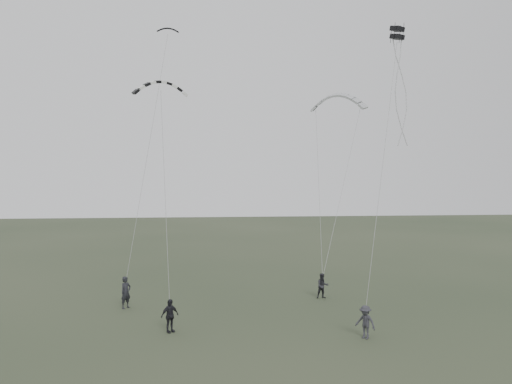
{
  "coord_description": "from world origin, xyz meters",
  "views": [
    {
      "loc": [
        -2.14,
        -25.24,
        8.09
      ],
      "look_at": [
        0.78,
        5.19,
        7.02
      ],
      "focal_mm": 35.0,
      "sensor_mm": 36.0,
      "label": 1
    }
  ],
  "objects": [
    {
      "name": "flyer_right",
      "position": [
        5.28,
        6.53,
        0.82
      ],
      "size": [
        0.83,
        0.67,
        1.64
      ],
      "primitive_type": "imported",
      "rotation": [
        0.0,
        0.0,
        0.06
      ],
      "color": "black",
      "rests_on": "ground"
    },
    {
      "name": "ground",
      "position": [
        0.0,
        0.0,
        0.0
      ],
      "size": [
        140.0,
        140.0,
        0.0
      ],
      "primitive_type": "plane",
      "color": "#2C3824",
      "rests_on": "ground"
    },
    {
      "name": "flyer_left",
      "position": [
        -7.13,
        5.29,
        0.97
      ],
      "size": [
        0.81,
        0.84,
        1.93
      ],
      "primitive_type": "imported",
      "rotation": [
        0.0,
        0.0,
        0.86
      ],
      "color": "black",
      "rests_on": "ground"
    },
    {
      "name": "kite_pale_large",
      "position": [
        8.07,
        13.57,
        14.38
      ],
      "size": [
        4.66,
        3.44,
        2.02
      ],
      "primitive_type": null,
      "rotation": [
        0.32,
        0.0,
        -0.49
      ],
      "color": "#ABADB0",
      "rests_on": "flyer_right"
    },
    {
      "name": "kite_striped",
      "position": [
        -4.82,
        3.66,
        13.36
      ],
      "size": [
        3.24,
        1.64,
        1.34
      ],
      "primitive_type": null,
      "rotation": [
        0.2,
        0.0,
        0.22
      ],
      "color": "black",
      "rests_on": "flyer_center"
    },
    {
      "name": "flyer_center",
      "position": [
        -4.13,
        0.37,
        0.85
      ],
      "size": [
        1.06,
        0.92,
        1.71
      ],
      "primitive_type": "imported",
      "rotation": [
        0.0,
        0.0,
        0.62
      ],
      "color": "black",
      "rests_on": "ground"
    },
    {
      "name": "flyer_far",
      "position": [
        5.55,
        -1.55,
        0.82
      ],
      "size": [
        1.17,
        1.19,
        1.64
      ],
      "primitive_type": "imported",
      "rotation": [
        0.0,
        0.0,
        -0.82
      ],
      "color": "#2D2D33",
      "rests_on": "ground"
    },
    {
      "name": "kite_box",
      "position": [
        8.4,
        2.0,
        16.01
      ],
      "size": [
        0.88,
        0.93,
        0.8
      ],
      "primitive_type": null,
      "rotation": [
        0.21,
        0.0,
        0.55
      ],
      "color": "black",
      "rests_on": "flyer_far"
    },
    {
      "name": "kite_dark_small",
      "position": [
        -5.02,
        11.62,
        18.67
      ],
      "size": [
        1.58,
        0.69,
        0.61
      ],
      "primitive_type": null,
      "rotation": [
        0.25,
        0.0,
        0.07
      ],
      "color": "black",
      "rests_on": "flyer_left"
    }
  ]
}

